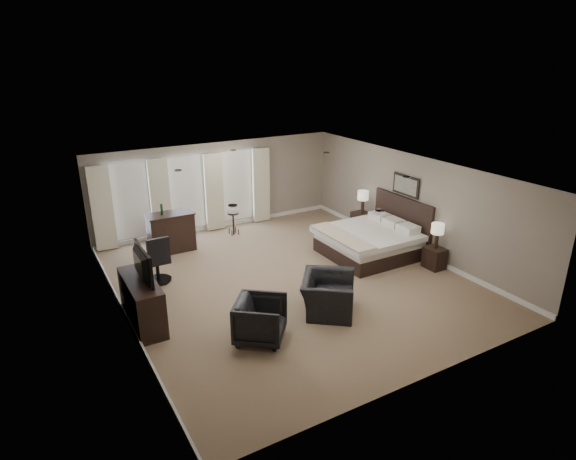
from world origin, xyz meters
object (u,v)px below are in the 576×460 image
desk_chair (156,258)px  bar_counter (171,232)px  dresser (142,302)px  bar_stool_right (233,223)px  nightstand_far (362,223)px  lamp_far (363,202)px  bed (370,229)px  armchair_far (260,318)px  armchair_near (328,289)px  tv (139,277)px  bar_stool_left (175,234)px  lamp_near (437,236)px  nightstand_near (434,258)px

desk_chair → bar_counter: bearing=-118.0°
dresser → bar_stool_right: (3.56, 3.65, -0.13)m
nightstand_far → lamp_far: lamp_far is taller
dresser → nightstand_far: bearing=15.5°
bed → armchair_far: (-4.28, -2.12, -0.26)m
bed → lamp_far: bed is taller
bed → dresser: 6.05m
armchair_near → tv: bearing=105.5°
nightstand_far → lamp_far: bearing=0.0°
bed → bar_stool_left: bearing=143.5°
nightstand_far → armchair_far: 6.28m
lamp_near → bar_stool_right: 5.75m
bar_counter → bar_stool_left: bar_counter is taller
desk_chair → bar_stool_right: bearing=-145.8°
armchair_near → bar_counter: size_ratio=0.98×
bed → nightstand_near: bearing=-58.5°
bar_stool_left → lamp_far: bearing=-18.3°
bed → nightstand_far: size_ratio=3.72×
nightstand_far → armchair_near: (-3.50, -3.33, 0.22)m
dresser → tv: tv is taller
tv → armchair_near: (3.42, -1.42, -0.51)m
nightstand_near → lamp_near: bearing=0.0°
lamp_far → tv: lamp_far is taller
dresser → desk_chair: (0.77, 1.71, 0.11)m
bed → bar_stool_left: size_ratio=3.18×
bed → tv: (-6.03, -0.46, 0.31)m
bed → nightstand_far: bearing=58.5°
bed → armchair_far: bed is taller
nightstand_far → armchair_far: armchair_far is taller
bar_counter → desk_chair: (-0.85, -1.64, 0.05)m
nightstand_far → lamp_near: size_ratio=0.95×
lamp_near → armchair_near: lamp_near is taller
tv → armchair_far: tv is taller
lamp_far → desk_chair: 6.17m
nightstand_far → bar_stool_right: size_ratio=0.88×
dresser → desk_chair: size_ratio=1.40×
tv → desk_chair: size_ratio=0.96×
armchair_near → desk_chair: desk_chair is taller
lamp_near → desk_chair: 6.72m
lamp_far → desk_chair: bearing=-178.1°
tv → bar_stool_right: bearing=-44.3°
armchair_far → bar_stool_left: (0.03, 5.26, -0.10)m
lamp_far → bar_stool_right: lamp_far is taller
armchair_near → armchair_far: 1.69m
nightstand_near → armchair_near: (-3.50, -0.43, 0.25)m
dresser → bar_stool_right: dresser is taller
tv → armchair_near: bearing=-112.5°
lamp_near → bar_stool_left: size_ratio=0.90×
armchair_far → bar_stool_left: bearing=38.4°
bar_counter → tv: bearing=-115.8°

